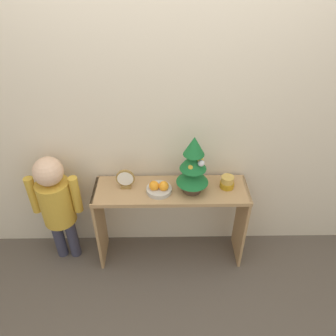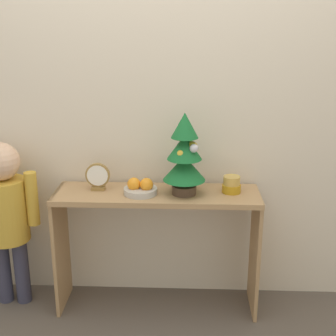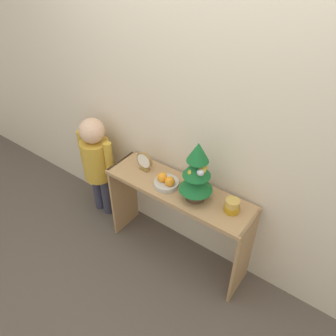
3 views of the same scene
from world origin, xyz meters
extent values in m
plane|color=brown|center=(0.00, 0.00, 0.00)|extent=(12.00, 12.00, 0.00)
cube|color=beige|center=(0.00, 0.37, 1.25)|extent=(7.00, 0.05, 2.50)
cube|color=tan|center=(0.00, 0.16, 0.70)|extent=(1.14, 0.33, 0.03)
cube|color=tan|center=(-0.56, 0.16, 0.36)|extent=(0.02, 0.30, 0.72)
cube|color=tan|center=(0.56, 0.16, 0.36)|extent=(0.02, 0.30, 0.72)
cylinder|color=#4C3828|center=(0.15, 0.15, 0.74)|extent=(0.13, 0.13, 0.05)
cylinder|color=brown|center=(0.15, 0.15, 0.79)|extent=(0.02, 0.02, 0.04)
cone|color=#19662D|center=(0.15, 0.15, 0.86)|extent=(0.23, 0.23, 0.13)
cone|color=#19662D|center=(0.15, 0.15, 0.98)|extent=(0.19, 0.19, 0.13)
cone|color=#19662D|center=(0.15, 0.15, 1.10)|extent=(0.15, 0.15, 0.13)
sphere|color=silver|center=(0.13, 0.17, 1.08)|extent=(0.04, 0.04, 0.04)
sphere|color=gold|center=(0.18, 0.17, 0.98)|extent=(0.06, 0.06, 0.06)
sphere|color=silver|center=(0.20, 0.11, 0.98)|extent=(0.05, 0.05, 0.05)
sphere|color=gold|center=(0.13, 0.11, 0.95)|extent=(0.04, 0.04, 0.04)
sphere|color=gold|center=(0.19, 0.14, 0.99)|extent=(0.05, 0.05, 0.05)
sphere|color=red|center=(0.14, 0.23, 0.90)|extent=(0.04, 0.04, 0.04)
cylinder|color=#B7B2A8|center=(-0.09, 0.14, 0.73)|extent=(0.18, 0.18, 0.03)
sphere|color=orange|center=(-0.05, 0.13, 0.77)|extent=(0.07, 0.07, 0.07)
sphere|color=orange|center=(-0.12, 0.13, 0.77)|extent=(0.07, 0.07, 0.07)
cylinder|color=#B78419|center=(0.41, 0.18, 0.74)|extent=(0.10, 0.10, 0.05)
cylinder|color=gold|center=(0.41, 0.18, 0.78)|extent=(0.09, 0.09, 0.05)
cube|color=olive|center=(-0.33, 0.19, 0.73)|extent=(0.08, 0.04, 0.02)
cylinder|color=olive|center=(-0.33, 0.19, 0.80)|extent=(0.14, 0.02, 0.14)
cylinder|color=white|center=(-0.33, 0.18, 0.80)|extent=(0.12, 0.00, 0.12)
cylinder|color=#38384C|center=(-0.92, 0.18, 0.20)|extent=(0.09, 0.09, 0.41)
cylinder|color=#38384C|center=(-0.81, 0.18, 0.20)|extent=(0.09, 0.09, 0.41)
cylinder|color=gold|center=(-0.86, 0.18, 0.59)|extent=(0.25, 0.25, 0.37)
sphere|color=#E0B28E|center=(-0.86, 0.18, 0.88)|extent=(0.21, 0.21, 0.21)
cylinder|color=gold|center=(-1.02, 0.18, 0.66)|extent=(0.07, 0.07, 0.31)
cylinder|color=gold|center=(-0.71, 0.18, 0.66)|extent=(0.07, 0.07, 0.31)
camera|label=1|loc=(-0.05, -1.67, 2.25)|focal=35.00mm
camera|label=2|loc=(0.17, -2.25, 1.62)|focal=50.00mm
camera|label=3|loc=(0.98, -1.30, 2.24)|focal=35.00mm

